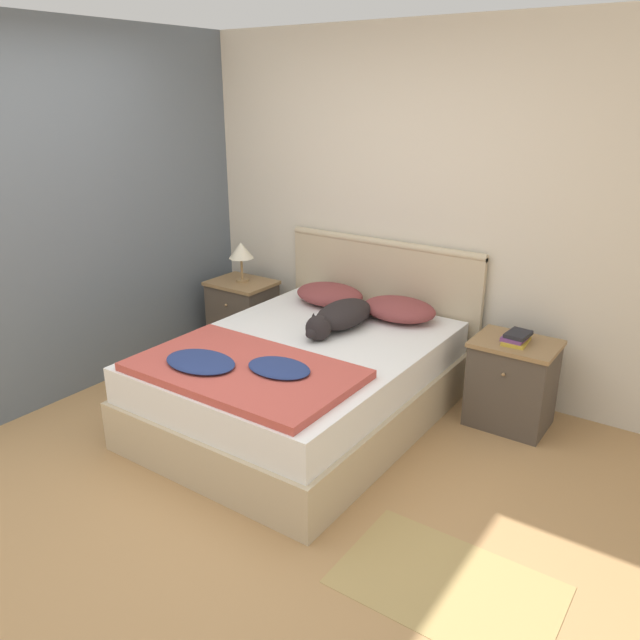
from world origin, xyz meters
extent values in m
plane|color=tan|center=(0.00, 0.00, 0.00)|extent=(16.00, 16.00, 0.00)
cube|color=beige|center=(0.00, 2.13, 1.27)|extent=(9.00, 0.06, 2.55)
cube|color=slate|center=(-1.59, 1.05, 1.27)|extent=(0.06, 3.10, 2.55)
cube|color=#C6B28E|center=(0.03, 1.02, 0.16)|extent=(1.54, 2.02, 0.32)
cube|color=white|center=(0.03, 1.02, 0.43)|extent=(1.48, 1.96, 0.23)
cube|color=#C6B28E|center=(0.03, 2.06, 0.51)|extent=(1.62, 0.04, 1.02)
cylinder|color=#C6B28E|center=(0.03, 2.06, 1.02)|extent=(1.62, 0.06, 0.06)
cube|color=#4C4238|center=(-1.13, 1.75, 0.28)|extent=(0.50, 0.39, 0.56)
cube|color=#937047|center=(-1.13, 1.75, 0.57)|extent=(0.52, 0.41, 0.03)
sphere|color=#937047|center=(-1.13, 1.55, 0.44)|extent=(0.02, 0.02, 0.02)
cube|color=#4C4238|center=(1.19, 1.75, 0.28)|extent=(0.50, 0.39, 0.56)
cube|color=#937047|center=(1.19, 1.75, 0.57)|extent=(0.52, 0.41, 0.03)
sphere|color=#937047|center=(1.19, 1.55, 0.44)|extent=(0.02, 0.02, 0.02)
ellipsoid|color=brown|center=(-0.27, 1.79, 0.63)|extent=(0.54, 0.40, 0.15)
ellipsoid|color=brown|center=(0.33, 1.79, 0.63)|extent=(0.54, 0.40, 0.15)
cube|color=#BC4C42|center=(0.03, 0.45, 0.57)|extent=(1.31, 0.79, 0.05)
ellipsoid|color=navy|center=(-0.20, 0.34, 0.61)|extent=(0.46, 0.32, 0.04)
ellipsoid|color=navy|center=(0.23, 0.53, 0.61)|extent=(0.39, 0.28, 0.04)
ellipsoid|color=black|center=(0.08, 1.44, 0.64)|extent=(0.30, 0.54, 0.18)
sphere|color=black|center=(0.08, 1.13, 0.63)|extent=(0.17, 0.17, 0.17)
ellipsoid|color=black|center=(0.08, 1.06, 0.62)|extent=(0.08, 0.09, 0.07)
cone|color=black|center=(0.03, 1.15, 0.69)|extent=(0.05, 0.05, 0.06)
cone|color=black|center=(0.13, 1.15, 0.69)|extent=(0.05, 0.05, 0.06)
ellipsoid|color=black|center=(0.12, 1.67, 0.59)|extent=(0.17, 0.24, 0.06)
cube|color=gold|center=(1.19, 1.73, 0.60)|extent=(0.15, 0.22, 0.02)
cube|color=#703D7F|center=(1.18, 1.74, 0.62)|extent=(0.14, 0.18, 0.02)
cube|color=#232328|center=(1.20, 1.74, 0.64)|extent=(0.14, 0.19, 0.02)
cylinder|color=#9E7A4C|center=(-1.13, 1.76, 0.60)|extent=(0.11, 0.11, 0.02)
cylinder|color=#9E7A4C|center=(-1.13, 1.76, 0.70)|extent=(0.02, 0.02, 0.18)
cone|color=beige|center=(-1.13, 1.76, 0.85)|extent=(0.20, 0.20, 0.13)
cube|color=tan|center=(1.47, 0.16, 0.00)|extent=(0.97, 0.63, 0.00)
camera|label=1|loc=(2.26, -1.99, 2.10)|focal=35.00mm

